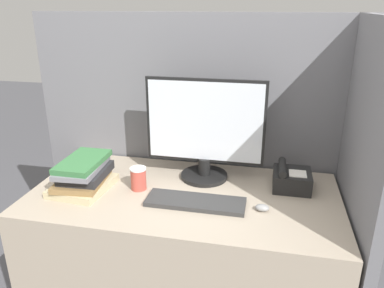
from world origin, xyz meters
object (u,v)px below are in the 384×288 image
(coffee_cup, at_px, (138,178))
(desk_telephone, at_px, (291,179))
(keyboard, at_px, (196,202))
(monitor, at_px, (205,132))
(book_stack, at_px, (83,175))
(mouse, at_px, (262,208))

(coffee_cup, height_order, desk_telephone, desk_telephone)
(keyboard, height_order, coffee_cup, coffee_cup)
(monitor, relative_size, coffee_cup, 5.34)
(book_stack, relative_size, desk_telephone, 1.71)
(monitor, distance_m, coffee_cup, 0.39)
(keyboard, height_order, book_stack, book_stack)
(monitor, xyz_separation_m, mouse, (0.30, -0.27, -0.23))
(mouse, relative_size, coffee_cup, 0.55)
(desk_telephone, bearing_deg, coffee_cup, -167.28)
(mouse, relative_size, desk_telephone, 0.33)
(keyboard, bearing_deg, monitor, 92.23)
(coffee_cup, bearing_deg, monitor, 33.89)
(keyboard, height_order, mouse, mouse)
(desk_telephone, bearing_deg, keyboard, -149.43)
(keyboard, bearing_deg, mouse, 0.58)
(monitor, xyz_separation_m, coffee_cup, (-0.28, -0.19, -0.19))
(keyboard, height_order, desk_telephone, desk_telephone)
(monitor, xyz_separation_m, desk_telephone, (0.43, -0.03, -0.19))
(desk_telephone, bearing_deg, monitor, 175.96)
(mouse, relative_size, book_stack, 0.19)
(coffee_cup, xyz_separation_m, book_stack, (-0.25, -0.05, 0.02))
(mouse, height_order, coffee_cup, coffee_cup)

